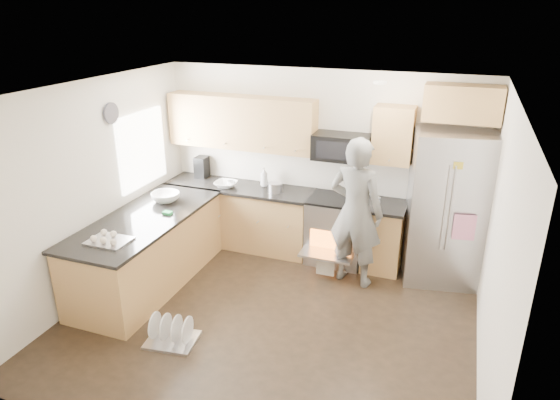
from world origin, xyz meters
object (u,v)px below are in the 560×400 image
at_px(person, 356,212).
at_px(dish_rack, 172,334).
at_px(refrigerator, 448,208).
at_px(stove_range, 337,215).

relative_size(person, dish_rack, 3.38).
relative_size(refrigerator, dish_rack, 3.45).
xyz_separation_m(stove_range, dish_rack, (-1.18, -2.42, -0.59)).
bearing_deg(refrigerator, dish_rack, -147.03).
height_order(refrigerator, person, refrigerator).
bearing_deg(dish_rack, stove_range, 63.92).
height_order(stove_range, person, person).
bearing_deg(person, dish_rack, 63.06).
bearing_deg(stove_range, person, -54.47).
height_order(refrigerator, dish_rack, refrigerator).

